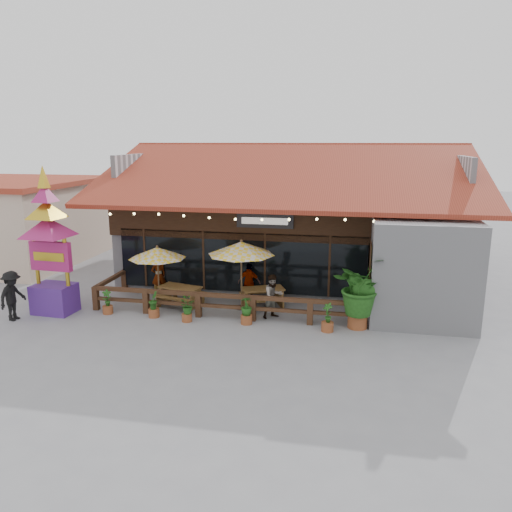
% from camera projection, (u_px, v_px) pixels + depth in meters
% --- Properties ---
extents(ground, '(100.00, 100.00, 0.00)m').
position_uv_depth(ground, '(269.00, 317.00, 17.98)').
color(ground, gray).
rests_on(ground, ground).
extents(restaurant_building, '(15.50, 14.73, 6.09)m').
position_uv_depth(restaurant_building, '(298.00, 226.00, 23.74)').
color(restaurant_building, silver).
rests_on(restaurant_building, ground).
extents(patio_railing, '(10.00, 2.60, 0.92)m').
position_uv_depth(patio_railing, '(207.00, 299.00, 18.01)').
color(patio_railing, '#4A291A').
rests_on(patio_railing, ground).
extents(neighbor_building, '(8.40, 8.40, 4.22)m').
position_uv_depth(neighbor_building, '(6.00, 220.00, 26.06)').
color(neighbor_building, '#C8B597').
rests_on(neighbor_building, ground).
extents(umbrella_left, '(2.78, 2.78, 2.33)m').
position_uv_depth(umbrella_left, '(157.00, 253.00, 18.90)').
color(umbrella_left, brown).
rests_on(umbrella_left, ground).
extents(umbrella_right, '(2.60, 2.60, 2.66)m').
position_uv_depth(umbrella_right, '(241.00, 248.00, 18.33)').
color(umbrella_right, brown).
rests_on(umbrella_right, ground).
extents(picnic_table_left, '(1.87, 1.72, 0.76)m').
position_uv_depth(picnic_table_left, '(180.00, 293.00, 19.10)').
color(picnic_table_left, brown).
rests_on(picnic_table_left, ground).
extents(picnic_table_right, '(1.99, 1.88, 0.76)m').
position_uv_depth(picnic_table_right, '(263.00, 294.00, 18.89)').
color(picnic_table_right, brown).
rests_on(picnic_table_right, ground).
extents(thai_sign_tower, '(2.25, 2.25, 5.78)m').
position_uv_depth(thai_sign_tower, '(48.00, 231.00, 17.75)').
color(thai_sign_tower, '#49227D').
rests_on(thai_sign_tower, ground).
extents(tropical_plant, '(2.12, 2.25, 2.48)m').
position_uv_depth(tropical_plant, '(359.00, 288.00, 16.61)').
color(tropical_plant, brown).
rests_on(tropical_plant, ground).
extents(diner_a, '(0.72, 0.68, 1.64)m').
position_uv_depth(diner_a, '(159.00, 276.00, 20.30)').
color(diner_a, '#331F10').
rests_on(diner_a, ground).
extents(diner_b, '(0.98, 0.97, 1.59)m').
position_uv_depth(diner_b, '(273.00, 296.00, 17.71)').
color(diner_b, '#331F10').
rests_on(diner_b, ground).
extents(diner_c, '(0.91, 0.40, 1.53)m').
position_uv_depth(diner_c, '(249.00, 283.00, 19.54)').
color(diner_c, '#331F10').
rests_on(diner_c, ground).
extents(pedestrian, '(0.74, 1.19, 1.78)m').
position_uv_depth(pedestrian, '(12.00, 296.00, 17.46)').
color(pedestrian, black).
rests_on(pedestrian, ground).
extents(planter_a, '(0.39, 0.37, 0.91)m').
position_uv_depth(planter_a, '(107.00, 304.00, 18.21)').
color(planter_a, brown).
rests_on(planter_a, ground).
extents(planter_b, '(0.39, 0.39, 0.96)m').
position_uv_depth(planter_b, '(154.00, 305.00, 17.84)').
color(planter_b, brown).
rests_on(planter_b, ground).
extents(planter_c, '(0.60, 0.54, 0.88)m').
position_uv_depth(planter_c, '(187.00, 308.00, 17.39)').
color(planter_c, brown).
rests_on(planter_c, ground).
extents(planter_d, '(0.47, 0.47, 0.99)m').
position_uv_depth(planter_d, '(246.00, 311.00, 17.17)').
color(planter_d, brown).
rests_on(planter_d, ground).
extents(planter_e, '(0.42, 0.41, 0.99)m').
position_uv_depth(planter_e, '(328.00, 319.00, 16.50)').
color(planter_e, brown).
rests_on(planter_e, ground).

